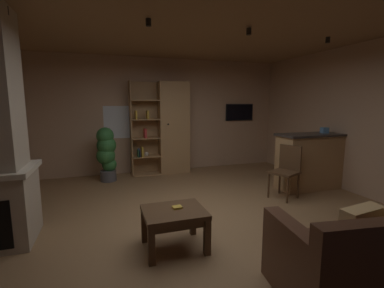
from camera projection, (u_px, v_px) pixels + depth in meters
name	position (u px, v px, depth m)	size (l,w,h in m)	color
floor	(201.00, 222.00, 3.81)	(6.24, 6.16, 0.02)	olive
wall_back	(157.00, 116.00, 6.53)	(6.36, 0.06, 2.71)	tan
wall_right	(375.00, 121.00, 4.59)	(0.06, 6.16, 2.71)	tan
ceiling	(202.00, 18.00, 3.41)	(6.24, 6.16, 0.02)	#8E6B47
window_pane_back	(120.00, 122.00, 6.24)	(0.71, 0.01, 0.75)	white
bookshelf_cabinet	(170.00, 128.00, 6.39)	(1.36, 0.41, 2.15)	#A87F51
kitchen_bar_counter	(315.00, 161.00, 5.28)	(1.57, 0.57, 1.08)	#A87F51
tissue_box	(324.00, 130.00, 5.27)	(0.12, 0.12, 0.11)	#598CBF
leather_couch	(376.00, 261.00, 2.31)	(1.72, 1.07, 0.84)	#4C2D1E
coffee_table	(174.00, 217.00, 3.06)	(0.69, 0.58, 0.46)	#4C331E
table_book_0	(177.00, 207.00, 3.09)	(0.10, 0.09, 0.02)	gold
dining_chair	(287.00, 168.00, 4.73)	(0.55, 0.55, 0.92)	#4C331E
potted_floor_plant	(107.00, 152.00, 5.71)	(0.42, 0.41, 1.16)	#4C4C51
wall_mounted_tv	(239.00, 112.00, 7.14)	(0.77, 0.06, 0.43)	black
track_light_spot_0	(5.00, 10.00, 2.90)	(0.07, 0.07, 0.09)	black
track_light_spot_1	(148.00, 22.00, 3.33)	(0.07, 0.07, 0.09)	black
track_light_spot_2	(249.00, 32.00, 3.76)	(0.07, 0.07, 0.09)	black
track_light_spot_3	(328.00, 40.00, 4.26)	(0.07, 0.07, 0.09)	black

